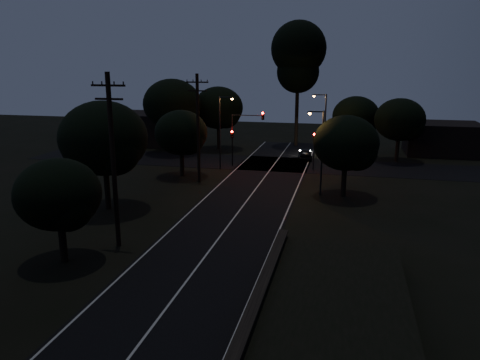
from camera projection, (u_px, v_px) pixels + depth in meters
The scene contains 21 objects.
road_surface at pixel (257, 187), 44.26m from camera, with size 60.00×70.00×0.03m.
utility_pole_mid at pixel (113, 159), 28.93m from camera, with size 2.20×0.30×11.00m.
utility_pole_far at pixel (198, 127), 45.05m from camera, with size 2.20×0.30×10.50m.
tree_left_b at pixel (60, 197), 26.82m from camera, with size 4.92×4.92×6.25m.
tree_left_c at pixel (106, 140), 36.37m from camera, with size 6.89×6.89×8.70m.
tree_left_d at pixel (182, 134), 47.60m from camera, with size 5.40×5.40×6.85m.
tree_far_nw at pixel (220, 109), 62.54m from camera, with size 6.63×6.63×8.40m.
tree_far_w at pixel (174, 105), 59.65m from camera, with size 7.46×7.46×9.51m.
tree_far_ne at pixel (357, 117), 58.79m from camera, with size 5.86×5.86×7.41m.
tree_far_e at pixel (402, 121), 54.86m from camera, with size 5.88×5.88×7.46m.
tree_right_a at pixel (348, 145), 40.16m from camera, with size 5.64×5.64×7.17m.
tall_pine at pixel (298, 56), 63.57m from camera, with size 7.50×7.50×17.06m.
building_left at pixel (149, 128), 67.80m from camera, with size 10.00×8.00×4.40m, color black.
building_right at pixel (442, 138), 60.07m from camera, with size 9.00×7.00×4.00m, color black.
signal_left at pixel (232, 141), 52.94m from camera, with size 0.28×0.35×4.10m.
signal_right at pixel (314, 144), 50.93m from camera, with size 0.28×0.35×4.10m.
signal_mast at pixel (247, 128), 52.21m from camera, with size 3.70×0.35×6.25m.
streetlight_a at pixel (221, 127), 50.78m from camera, with size 1.66×0.26×8.00m.
streetlight_b at pixel (323, 123), 54.13m from camera, with size 1.66×0.26×8.00m.
streetlight_c at pixel (320, 147), 40.86m from camera, with size 1.46×0.26×7.50m.
car at pixel (305, 154), 57.08m from camera, with size 1.58×3.92×1.33m, color black.
Camera 1 is at (8.06, -10.87, 11.57)m, focal length 35.00 mm.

